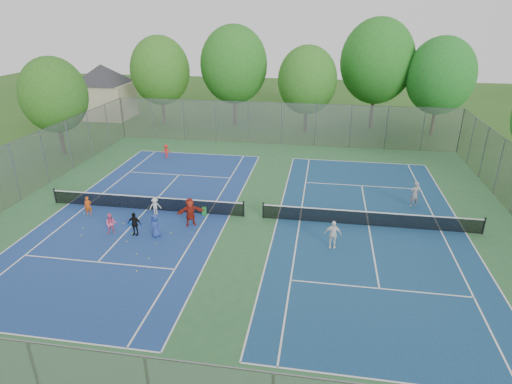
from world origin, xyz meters
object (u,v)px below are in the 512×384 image
(ball_hopper, at_px, (204,211))
(instructor, at_px, (415,194))
(ball_crate, at_px, (133,222))
(net_left, at_px, (146,203))
(net_right, at_px, (369,219))

(ball_hopper, distance_m, instructor, 13.66)
(ball_crate, bearing_deg, net_left, 90.35)
(net_right, xyz_separation_m, instructor, (3.09, 3.31, 0.41))
(ball_crate, relative_size, instructor, 0.21)
(net_left, relative_size, ball_crate, 35.02)
(net_right, distance_m, ball_hopper, 10.11)
(net_right, distance_m, ball_crate, 14.16)
(net_right, xyz_separation_m, ball_crate, (-13.99, -2.16, -0.30))
(net_left, bearing_deg, ball_crate, -89.65)
(net_right, xyz_separation_m, ball_hopper, (-10.11, -0.17, -0.19))
(ball_crate, height_order, ball_hopper, ball_hopper)
(net_left, bearing_deg, net_right, 0.00)
(net_right, bearing_deg, net_left, 180.00)
(net_right, height_order, instructor, instructor)
(net_right, bearing_deg, ball_hopper, -179.03)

